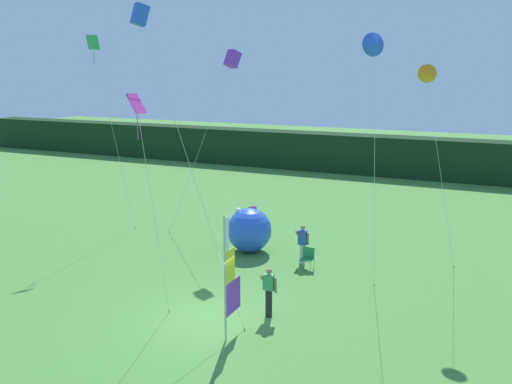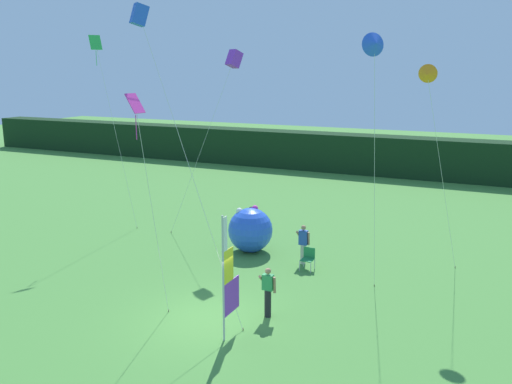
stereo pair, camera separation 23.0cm
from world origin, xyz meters
The scene contains 13 objects.
ground_plane centered at (0.00, 0.00, 0.00)m, with size 120.00×120.00×0.00m, color #478438.
distant_treeline centered at (0.00, 27.58, 1.49)m, with size 80.00×2.40×2.98m, color black.
banner_flag centered at (1.12, -0.77, 1.86)m, with size 0.06×1.03×3.89m.
person_near_banner centered at (0.97, 6.19, 0.89)m, with size 0.55×0.48×1.67m.
person_mid_field centered at (1.66, 0.97, 0.90)m, with size 0.55×0.48×1.69m.
inflatable_balloon centered at (-1.71, 6.69, 1.00)m, with size 1.98×1.98×2.05m.
folding_chair centered at (1.38, 5.67, 0.51)m, with size 0.51×0.51×0.89m.
kite_green_diamond_0 centered at (-9.69, 6.71, 8.48)m, with size 1.55×1.18×9.55m.
kite_orange_delta_1 centered at (5.53, 6.02, 7.75)m, with size 1.64×2.55×8.15m.
kite_blue_box_2 centered at (-1.96, -0.35, 9.46)m, with size 3.70×0.68×9.89m.
kite_magenta_diamond_3 centered at (-1.27, -1.60, 6.42)m, with size 0.47×1.87×7.31m.
kite_purple_box_4 centered at (-3.40, 8.50, 8.39)m, with size 3.53×1.38×8.86m.
kite_blue_delta_5 centered at (4.25, 3.29, 8.70)m, with size 0.81×2.13×9.13m.
Camera 1 is at (8.15, -14.39, 7.96)m, focal length 38.34 mm.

